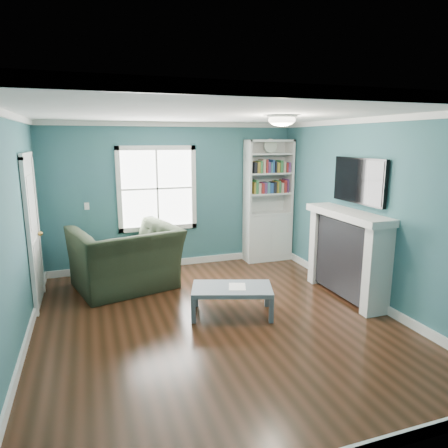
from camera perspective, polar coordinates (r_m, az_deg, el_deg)
name	(u,v)px	position (r m, az deg, el deg)	size (l,w,h in m)	color
floor	(217,321)	(5.30, -1.04, -13.75)	(5.00, 5.00, 0.00)	black
room_walls	(216,200)	(4.83, -1.11, 3.43)	(5.00, 5.00, 5.00)	#316866
trim	(216,228)	(4.89, -1.09, -0.57)	(4.50, 5.00, 2.60)	white
window	(157,189)	(7.18, -9.51, 5.01)	(1.40, 0.06, 1.50)	white
bookshelf	(268,213)	(7.69, 6.26, 1.59)	(0.90, 0.35, 2.31)	silver
fireplace	(347,255)	(6.15, 17.18, -4.28)	(0.44, 1.58, 1.30)	black
tv	(359,181)	(6.02, 18.75, 5.87)	(0.06, 1.10, 0.65)	black
door	(33,230)	(6.12, -25.65, -0.78)	(0.12, 0.98, 2.17)	silver
ceiling_fixture	(282,119)	(5.22, 8.27, 14.60)	(0.38, 0.38, 0.15)	white
light_switch	(87,206)	(7.12, -19.01, 2.43)	(0.08, 0.01, 0.12)	white
recliner	(125,248)	(6.38, -13.92, -3.31)	(1.50, 0.98, 1.31)	black
coffee_table	(232,290)	(5.38, 1.14, -9.47)	(1.18, 0.88, 0.38)	#535A63
paper_sheet	(237,287)	(5.37, 1.89, -8.93)	(0.22, 0.28, 0.00)	white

